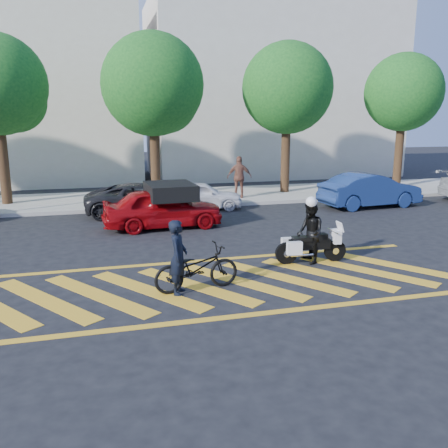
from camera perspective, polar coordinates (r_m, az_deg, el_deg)
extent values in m
plane|color=black|center=(11.19, -0.35, -7.18)|extent=(90.00, 90.00, 0.00)
cube|color=#9E998E|center=(22.65, -8.15, 3.05)|extent=(60.00, 5.00, 0.15)
cube|color=gold|center=(10.93, -20.76, -8.52)|extent=(2.43, 3.21, 0.01)
cube|color=gold|center=(10.86, -14.93, -8.23)|extent=(2.43, 3.21, 0.01)
cube|color=gold|center=(10.91, -9.10, -7.87)|extent=(2.43, 3.21, 0.01)
cube|color=gold|center=(11.06, -3.38, -7.43)|extent=(2.43, 3.21, 0.01)
cube|color=gold|center=(11.32, 2.12, -6.94)|extent=(2.43, 3.21, 0.01)
cube|color=gold|center=(11.68, 7.31, -6.41)|extent=(2.43, 3.21, 0.01)
cube|color=gold|center=(12.12, 12.15, -5.88)|extent=(2.43, 3.21, 0.01)
cube|color=gold|center=(12.65, 16.61, -5.34)|extent=(2.43, 3.21, 0.01)
cube|color=gold|center=(13.25, 20.68, -4.83)|extent=(2.43, 3.21, 0.01)
cube|color=gold|center=(9.49, 2.64, -10.91)|extent=(12.00, 0.20, 0.01)
cube|color=gold|center=(12.94, -2.51, -4.41)|extent=(12.00, 0.20, 0.01)
cube|color=beige|center=(33.34, 5.59, 15.51)|extent=(16.00, 8.00, 11.00)
cylinder|color=black|center=(22.58, -25.02, 6.90)|extent=(0.44, 0.44, 4.00)
sphere|color=#144C1A|center=(22.72, -23.97, 13.43)|extent=(2.73, 2.73, 2.73)
cylinder|color=black|center=(22.41, -8.30, 7.91)|extent=(0.44, 0.44, 4.00)
sphere|color=#144C1A|center=(22.39, -8.57, 16.26)|extent=(4.60, 4.60, 4.60)
sphere|color=#144C1A|center=(22.73, -7.06, 14.51)|extent=(2.99, 2.99, 2.99)
cylinder|color=black|center=(24.07, 7.40, 8.26)|extent=(0.44, 0.44, 4.00)
sphere|color=#144C1A|center=(24.05, 7.63, 15.90)|extent=(4.40, 4.40, 4.40)
sphere|color=#144C1A|center=(24.53, 8.64, 14.26)|extent=(2.86, 2.86, 2.86)
cylinder|color=black|center=(27.23, 20.28, 8.08)|extent=(0.44, 0.44, 4.00)
sphere|color=#144C1A|center=(27.20, 20.79, 14.59)|extent=(4.00, 4.00, 4.00)
sphere|color=#144C1A|center=(27.77, 21.36, 13.25)|extent=(2.60, 2.60, 2.60)
imported|color=black|center=(10.39, -5.53, -4.00)|extent=(0.57, 0.70, 1.66)
imported|color=black|center=(10.65, -3.31, -5.32)|extent=(2.04, 0.95, 1.03)
cylinder|color=black|center=(12.68, 7.49, -3.51)|extent=(0.59, 0.17, 0.58)
cylinder|color=silver|center=(12.68, 7.49, -3.51)|extent=(0.19, 0.15, 0.18)
cylinder|color=black|center=(13.17, 13.20, -3.13)|extent=(0.59, 0.17, 0.58)
cylinder|color=silver|center=(13.17, 13.20, -3.13)|extent=(0.19, 0.15, 0.18)
cube|color=black|center=(12.83, 10.25, -2.39)|extent=(1.12, 0.31, 0.27)
cube|color=black|center=(12.89, 11.38, -1.56)|extent=(0.42, 0.29, 0.19)
cube|color=black|center=(12.72, 9.35, -1.75)|extent=(0.51, 0.33, 0.11)
cube|color=silver|center=(13.07, 13.29, -1.45)|extent=(0.22, 0.38, 0.35)
cube|color=silver|center=(12.88, 7.79, -2.37)|extent=(0.41, 0.19, 0.34)
cube|color=silver|center=(12.46, 8.46, -2.90)|extent=(0.41, 0.19, 0.34)
imported|color=black|center=(12.75, 10.31, -1.02)|extent=(0.68, 0.85, 1.66)
imported|color=#92060B|center=(16.77, -7.39, 1.93)|extent=(4.25, 1.91, 1.42)
imported|color=black|center=(19.13, -9.60, 2.95)|extent=(4.78, 2.63, 1.27)
imported|color=silver|center=(20.09, -2.82, 3.46)|extent=(3.66, 1.87, 1.19)
imported|color=navy|center=(21.53, 17.16, 3.90)|extent=(4.58, 1.93, 1.47)
imported|color=brown|center=(22.11, 1.87, 5.67)|extent=(1.21, 0.74, 1.93)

